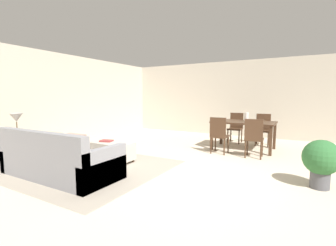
% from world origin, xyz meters
% --- Properties ---
extents(ground_plane, '(10.80, 10.80, 0.00)m').
position_xyz_m(ground_plane, '(0.00, 0.00, 0.00)').
color(ground_plane, beige).
extents(wall_back, '(9.00, 0.12, 2.70)m').
position_xyz_m(wall_back, '(0.00, 5.00, 1.35)').
color(wall_back, '#BCB2A0').
rests_on(wall_back, ground_plane).
extents(wall_left, '(0.12, 11.00, 2.70)m').
position_xyz_m(wall_left, '(-4.50, 0.50, 1.35)').
color(wall_left, '#BCB2A0').
rests_on(wall_left, ground_plane).
extents(area_rug, '(3.00, 2.80, 0.01)m').
position_xyz_m(area_rug, '(-1.83, -0.55, 0.00)').
color(area_rug, gray).
rests_on(area_rug, ground_plane).
extents(couch, '(2.23, 0.96, 0.86)m').
position_xyz_m(couch, '(-1.88, -1.18, 0.29)').
color(couch, gray).
rests_on(couch, ground_plane).
extents(ottoman_table, '(1.05, 0.49, 0.43)m').
position_xyz_m(ottoman_table, '(-1.77, 0.02, 0.24)').
color(ottoman_table, '#B7AD9E').
rests_on(ottoman_table, ground_plane).
extents(side_table, '(0.40, 0.40, 0.56)m').
position_xyz_m(side_table, '(-3.30, -1.10, 0.44)').
color(side_table, brown).
rests_on(side_table, ground_plane).
extents(table_lamp, '(0.26, 0.26, 0.53)m').
position_xyz_m(table_lamp, '(-3.30, -1.10, 0.97)').
color(table_lamp, brown).
rests_on(table_lamp, side_table).
extents(dining_table, '(1.60, 0.98, 0.76)m').
position_xyz_m(dining_table, '(0.49, 2.75, 0.67)').
color(dining_table, '#422B1C').
rests_on(dining_table, ground_plane).
extents(dining_chair_near_left, '(0.40, 0.40, 0.92)m').
position_xyz_m(dining_chair_near_left, '(0.08, 1.91, 0.52)').
color(dining_chair_near_left, '#422B1C').
rests_on(dining_chair_near_left, ground_plane).
extents(dining_chair_near_right, '(0.43, 0.43, 0.92)m').
position_xyz_m(dining_chair_near_right, '(0.92, 1.89, 0.52)').
color(dining_chair_near_right, '#422B1C').
rests_on(dining_chair_near_right, ground_plane).
extents(dining_chair_far_left, '(0.40, 0.40, 0.92)m').
position_xyz_m(dining_chair_far_left, '(0.07, 3.62, 0.52)').
color(dining_chair_far_left, '#422B1C').
rests_on(dining_chair_far_left, ground_plane).
extents(dining_chair_far_right, '(0.43, 0.43, 0.92)m').
position_xyz_m(dining_chair_far_right, '(0.86, 3.62, 0.52)').
color(dining_chair_far_right, '#422B1C').
rests_on(dining_chair_far_right, ground_plane).
extents(vase_centerpiece, '(0.11, 0.11, 0.24)m').
position_xyz_m(vase_centerpiece, '(0.55, 2.80, 0.88)').
color(vase_centerpiece, silver).
rests_on(vase_centerpiece, dining_table).
extents(book_on_ottoman, '(0.31, 0.27, 0.03)m').
position_xyz_m(book_on_ottoman, '(-1.90, 0.04, 0.45)').
color(book_on_ottoman, maroon).
rests_on(book_on_ottoman, ottoman_table).
extents(potted_plant, '(0.55, 0.55, 0.77)m').
position_xyz_m(potted_plant, '(2.17, 0.48, 0.45)').
color(potted_plant, '#4C4C51').
rests_on(potted_plant, ground_plane).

